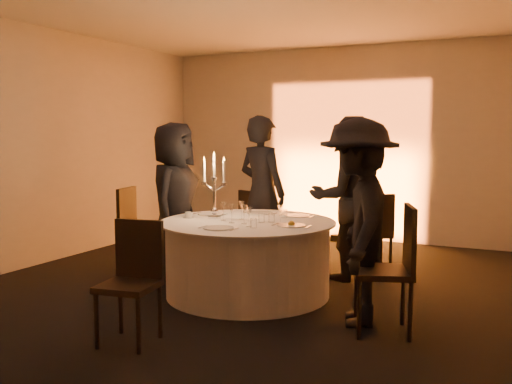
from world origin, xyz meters
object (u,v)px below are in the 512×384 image
at_px(chair_back_right, 374,228).
at_px(chair_back_left, 255,221).
at_px(guest_right, 358,222).
at_px(coffee_cup, 188,215).
at_px(chair_left, 136,225).
at_px(chair_front, 133,274).
at_px(chair_right, 394,261).
at_px(guest_back_left, 262,193).
at_px(banquet_table, 248,258).
at_px(guest_back_right, 348,198).
at_px(guest_left, 174,201).
at_px(candelabra, 214,195).

bearing_deg(chair_back_right, chair_back_left, -34.27).
relative_size(guest_right, coffee_cup, 16.40).
bearing_deg(chair_left, chair_front, -154.36).
relative_size(chair_left, chair_right, 0.95).
relative_size(guest_back_left, guest_right, 1.04).
bearing_deg(guest_back_left, banquet_table, 125.37).
xyz_separation_m(chair_back_right, guest_back_right, (-0.20, -0.39, 0.39)).
xyz_separation_m(guest_left, guest_back_left, (0.71, 0.87, 0.04)).
xyz_separation_m(chair_right, guest_back_left, (-1.96, 1.62, 0.33)).
height_order(chair_right, guest_right, guest_right).
bearing_deg(chair_back_right, guest_back_left, -16.69).
height_order(chair_right, coffee_cup, chair_right).
bearing_deg(candelabra, coffee_cup, -158.42).
relative_size(chair_back_left, chair_right, 0.85).
bearing_deg(chair_back_right, guest_left, -0.04).
bearing_deg(guest_back_left, chair_back_left, -37.84).
xyz_separation_m(chair_back_left, chair_right, (2.25, -2.05, 0.10)).
height_order(chair_front, coffee_cup, chair_front).
bearing_deg(chair_front, banquet_table, 72.12).
height_order(banquet_table, chair_right, chair_right).
height_order(banquet_table, guest_left, guest_left).
xyz_separation_m(chair_front, guest_back_left, (-0.10, 2.68, 0.39)).
xyz_separation_m(chair_back_left, coffee_cup, (-0.01, -1.64, 0.29)).
bearing_deg(guest_left, guest_back_right, -79.19).
relative_size(chair_back_left, guest_back_left, 0.49).
relative_size(chair_left, candelabra, 1.44).
xyz_separation_m(guest_right, candelabra, (-1.66, 0.40, 0.11)).
distance_m(chair_front, guest_right, 1.95).
height_order(guest_back_right, guest_right, guest_back_right).
relative_size(guest_left, candelabra, 2.53).
relative_size(guest_back_left, candelabra, 2.66).
bearing_deg(guest_back_right, chair_back_right, -152.55).
xyz_separation_m(banquet_table, candelabra, (-0.40, 0.02, 0.63)).
xyz_separation_m(guest_left, guest_back_right, (1.81, 0.82, 0.03)).
distance_m(banquet_table, chair_left, 1.67).
height_order(banquet_table, chair_front, chair_front).
height_order(chair_front, guest_right, guest_right).
xyz_separation_m(chair_back_right, candelabra, (-1.35, -1.44, 0.47)).
bearing_deg(chair_right, chair_left, -122.66).
distance_m(chair_right, candelabra, 2.11).
relative_size(chair_back_left, chair_front, 0.94).
bearing_deg(chair_front, guest_left, 105.48).
distance_m(guest_right, candelabra, 1.71).
height_order(coffee_cup, candelabra, candelabra).
bearing_deg(guest_right, chair_back_right, 172.78).
xyz_separation_m(banquet_table, chair_back_right, (0.95, 1.46, 0.16)).
relative_size(chair_right, chair_front, 1.11).
relative_size(banquet_table, guest_back_left, 0.96).
bearing_deg(coffee_cup, chair_left, 159.16).
bearing_deg(chair_right, chair_front, -79.28).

